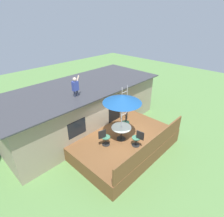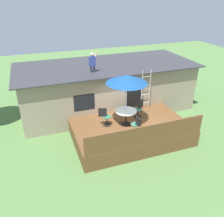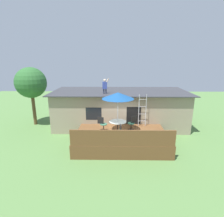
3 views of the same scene
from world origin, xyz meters
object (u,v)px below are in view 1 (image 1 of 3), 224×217
object	(u,v)px
patio_umbrella	(122,99)
patio_chair_near	(138,138)
patio_chair_left	(105,138)
patio_table	(121,130)
person_figure	(75,86)
patio_chair_right	(126,122)
step_ladder	(124,103)

from	to	relation	value
patio_umbrella	patio_chair_near	xyz separation A→B (m)	(0.13, -0.96, -1.89)
patio_umbrella	patio_chair_left	size ratio (longest dim) A/B	2.76
patio_table	patio_chair_left	bearing A→B (deg)	164.28
person_figure	patio_chair_right	size ratio (longest dim) A/B	1.21
step_ladder	patio_chair_left	bearing A→B (deg)	-159.54
patio_table	patio_chair_near	xyz separation A→B (m)	(0.13, -0.96, -0.13)
person_figure	patio_chair_left	bearing A→B (deg)	-91.48
patio_table	patio_umbrella	size ratio (longest dim) A/B	0.41
step_ladder	patio_chair_right	size ratio (longest dim) A/B	2.39
patio_umbrella	person_figure	distance (m)	2.63
patio_umbrella	step_ladder	distance (m)	2.43
patio_chair_near	patio_chair_right	bearing A→B (deg)	-36.75
patio_table	person_figure	xyz separation A→B (m)	(-0.90, 2.45, 2.04)
patio_chair_left	patio_table	bearing A→B (deg)	-0.00
patio_table	step_ladder	bearing A→B (deg)	36.72
patio_table	patio_chair_near	distance (m)	0.98
patio_chair_left	patio_chair_near	xyz separation A→B (m)	(1.08, -1.23, 0.00)
patio_table	step_ladder	size ratio (longest dim) A/B	0.47
patio_table	person_figure	distance (m)	3.32
step_ladder	patio_chair_left	size ratio (longest dim) A/B	2.39
step_ladder	patio_chair_right	distance (m)	1.25
person_figure	patio_chair_near	xyz separation A→B (m)	(1.02, -3.41, -2.17)
person_figure	patio_chair_left	distance (m)	3.08
patio_table	patio_chair_near	bearing A→B (deg)	-82.49
patio_umbrella	person_figure	size ratio (longest dim) A/B	2.29
person_figure	patio_chair_left	xyz separation A→B (m)	(-0.06, -2.18, -2.17)
patio_table	patio_chair_right	world-z (taller)	patio_chair_right
person_figure	patio_chair_right	world-z (taller)	person_figure
step_ladder	patio_chair_left	world-z (taller)	step_ladder
patio_chair_right	patio_chair_near	xyz separation A→B (m)	(-0.80, -1.44, 0.00)
patio_chair_left	patio_chair_near	bearing A→B (deg)	-32.96
patio_table	person_figure	world-z (taller)	person_figure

